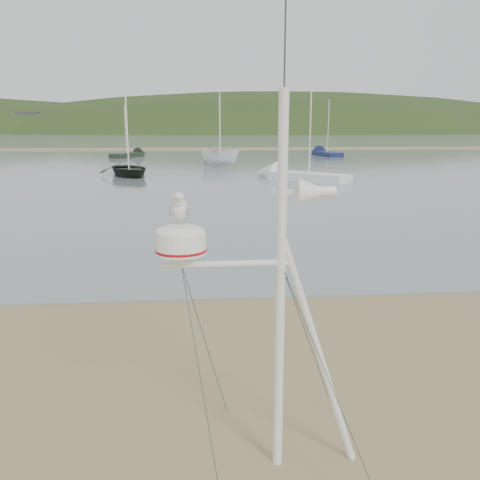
{
  "coord_description": "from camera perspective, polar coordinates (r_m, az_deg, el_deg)",
  "views": [
    {
      "loc": [
        1.0,
        -6.45,
        3.74
      ],
      "look_at": [
        1.61,
        1.0,
        2.02
      ],
      "focal_mm": 38.0,
      "sensor_mm": 36.0,
      "label": 1
    }
  ],
  "objects": [
    {
      "name": "boat_dark",
      "position": [
        37.49,
        -12.5,
        10.67
      ],
      "size": [
        3.54,
        2.3,
        4.8
      ],
      "primitive_type": "imported",
      "rotation": [
        0.0,
        0.0,
        0.42
      ],
      "color": "black",
      "rests_on": "water"
    },
    {
      "name": "ground",
      "position": [
        7.52,
        -12.27,
        -17.19
      ],
      "size": [
        560.0,
        560.0,
        0.0
      ],
      "primitive_type": "plane",
      "color": "olive",
      "rests_on": "ground"
    },
    {
      "name": "hill_ridge",
      "position": [
        243.21,
        -0.58,
        7.42
      ],
      "size": [
        620.0,
        180.0,
        80.0
      ],
      "color": "#213315",
      "rests_on": "ground"
    },
    {
      "name": "sandbar",
      "position": [
        76.54,
        -5.55,
        10.15
      ],
      "size": [
        560.0,
        7.0,
        0.07
      ],
      "primitive_type": "cube",
      "color": "olive",
      "rests_on": "water"
    },
    {
      "name": "sailboat_white_near",
      "position": [
        35.39,
        5.03,
        7.33
      ],
      "size": [
        6.45,
        6.31,
        7.21
      ],
      "color": "white",
      "rests_on": "ground"
    },
    {
      "name": "sailboat_dark_mid",
      "position": [
        60.36,
        -11.75,
        9.42
      ],
      "size": [
        4.16,
        6.1,
        6.11
      ],
      "color": "black",
      "rests_on": "ground"
    },
    {
      "name": "sailboat_blue_far",
      "position": [
        62.66,
        9.08,
        9.65
      ],
      "size": [
        2.84,
        7.24,
        7.01
      ],
      "color": "#141C47",
      "rests_on": "ground"
    },
    {
      "name": "far_cottages",
      "position": [
        202.46,
        -4.27,
        12.99
      ],
      "size": [
        294.4,
        6.3,
        8.0
      ],
      "color": "silver",
      "rests_on": "ground"
    },
    {
      "name": "mast_rig",
      "position": [
        5.6,
        3.85,
        -14.11
      ],
      "size": [
        2.19,
        2.34,
        4.95
      ],
      "color": "white",
      "rests_on": "ground"
    },
    {
      "name": "water",
      "position": [
        138.5,
        -5.24,
        11.36
      ],
      "size": [
        560.0,
        256.0,
        0.04
      ],
      "primitive_type": "cube",
      "color": "slate",
      "rests_on": "ground"
    },
    {
      "name": "boat_white",
      "position": [
        45.56,
        -2.27,
        10.97
      ],
      "size": [
        2.29,
        2.29,
        4.27
      ],
      "primitive_type": "imported",
      "rotation": [
        0.0,
        0.0,
        0.87
      ],
      "color": "white",
      "rests_on": "water"
    }
  ]
}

